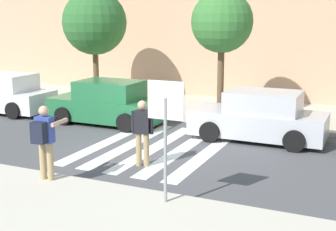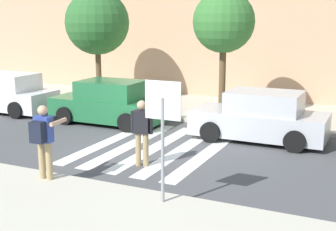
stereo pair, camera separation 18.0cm
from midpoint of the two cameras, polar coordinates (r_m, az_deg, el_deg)
ground_plane at (r=13.68m, az=-2.32°, el=-4.12°), size 120.00×120.00×0.00m
sidewalk_far at (r=19.05m, az=5.82°, el=0.74°), size 60.00×4.80×0.14m
building_facade_far at (r=22.91m, az=9.56°, el=9.45°), size 56.00×4.00×5.59m
crosswalk_stripe_0 at (r=14.60m, az=-7.59°, el=-3.14°), size 0.44×5.20×0.01m
crosswalk_stripe_1 at (r=14.21m, az=-4.85°, el=-3.51°), size 0.44×5.20×0.01m
crosswalk_stripe_2 at (r=13.85m, az=-1.95°, el=-3.90°), size 0.44×5.20×0.01m
crosswalk_stripe_3 at (r=13.52m, az=1.09°, el=-4.29°), size 0.44×5.20×0.01m
crosswalk_stripe_4 at (r=13.24m, az=4.28°, el=-4.69°), size 0.44×5.20×0.01m
stop_sign at (r=9.10m, az=-0.85°, el=0.06°), size 0.76×0.08×2.47m
photographer_with_backpack at (r=10.90m, az=-15.29°, el=-2.47°), size 0.62×0.87×1.72m
pedestrian_crossing at (r=11.95m, az=-3.58°, el=-1.71°), size 0.57×0.32×1.72m
parked_car_white at (r=19.83m, az=-19.63°, el=2.47°), size 4.10×1.92×1.55m
parked_car_green at (r=16.86m, az=-7.71°, el=1.46°), size 4.10×1.92×1.55m
parked_car_silver at (r=14.74m, az=10.73°, el=-0.22°), size 4.10×1.92×1.55m
street_tree_west at (r=20.23m, az=-9.21°, el=11.09°), size 2.71×2.71×4.72m
street_tree_center at (r=16.92m, az=6.28°, el=11.21°), size 2.20×2.20×4.56m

